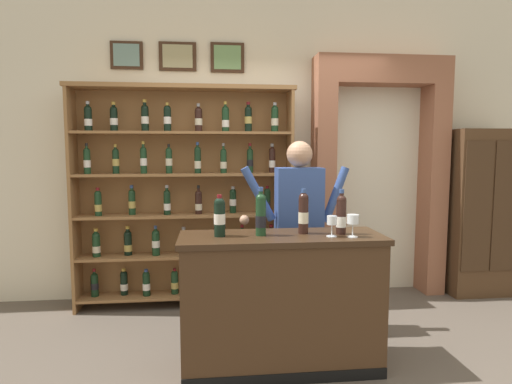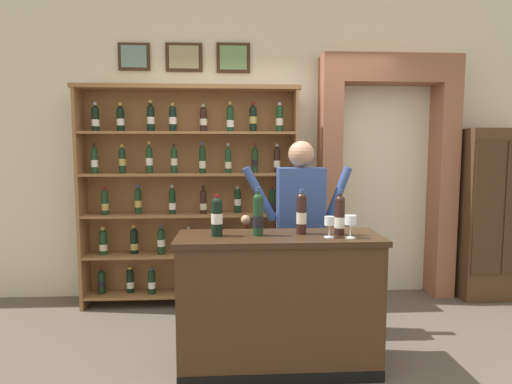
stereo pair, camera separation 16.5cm
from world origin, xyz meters
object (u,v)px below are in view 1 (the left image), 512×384
object	(u,v)px
tasting_bottle_bianco	(341,214)
shopkeeper	(299,216)
wine_glass_right	(353,221)
tasting_bottle_brunello	(261,214)
tasting_bottle_vin_santo	(220,216)
tasting_bottle_grappa	(303,212)
side_cabinet	(480,212)
tasting_counter	(281,302)
wine_shelf	(185,193)
wine_glass_spare	(332,222)

from	to	relation	value
tasting_bottle_bianco	shopkeeper	bearing A→B (deg)	105.97
tasting_bottle_bianco	wine_glass_right	xyz separation A→B (m)	(0.05, -0.11, -0.03)
shopkeeper	tasting_bottle_brunello	distance (m)	0.72
shopkeeper	tasting_bottle_brunello	world-z (taller)	shopkeeper
shopkeeper	tasting_bottle_bianco	distance (m)	0.64
tasting_bottle_vin_santo	tasting_bottle_grappa	xyz separation A→B (m)	(0.59, 0.03, 0.01)
side_cabinet	shopkeeper	size ratio (longest dim) A/B	1.09
tasting_counter	tasting_bottle_vin_santo	distance (m)	0.76
tasting_bottle_vin_santo	wine_glass_right	world-z (taller)	tasting_bottle_vin_santo
shopkeeper	wine_glass_right	size ratio (longest dim) A/B	10.47
side_cabinet	tasting_counter	xyz separation A→B (m)	(-2.39, -1.32, -0.41)
wine_shelf	tasting_bottle_vin_santo	world-z (taller)	wine_shelf
wine_shelf	tasting_bottle_grappa	size ratio (longest dim) A/B	6.80
tasting_bottle_vin_santo	shopkeeper	bearing A→B (deg)	41.01
tasting_bottle_grappa	wine_glass_right	xyz separation A→B (m)	(0.31, -0.16, -0.04)
wine_shelf	tasting_bottle_bianco	xyz separation A→B (m)	(1.16, -1.34, -0.02)
tasting_bottle_vin_santo	wine_shelf	bearing A→B (deg)	103.25
tasting_bottle_bianco	wine_glass_right	distance (m)	0.12
side_cabinet	wine_glass_right	distance (m)	2.41
tasting_counter	shopkeeper	distance (m)	0.83
tasting_bottle_vin_santo	wine_glass_spare	bearing A→B (deg)	-7.31
wine_glass_right	wine_glass_spare	bearing A→B (deg)	167.66
side_cabinet	wine_glass_right	xyz separation A→B (m)	(-1.92, -1.45, 0.19)
tasting_bottle_vin_santo	tasting_bottle_grappa	size ratio (longest dim) A/B	0.90
tasting_bottle_grappa	tasting_bottle_bianco	bearing A→B (deg)	-10.79
side_cabinet	tasting_bottle_vin_santo	world-z (taller)	side_cabinet
wine_shelf	wine_glass_spare	world-z (taller)	wine_shelf
tasting_counter	wine_glass_right	size ratio (longest dim) A/B	9.17
wine_glass_right	tasting_bottle_vin_santo	bearing A→B (deg)	171.91
shopkeeper	wine_glass_spare	bearing A→B (deg)	-83.00
tasting_bottle_brunello	wine_glass_spare	size ratio (longest dim) A/B	2.34
shopkeeper	side_cabinet	bearing A→B (deg)	18.80
tasting_bottle_vin_santo	tasting_bottle_bianco	world-z (taller)	tasting_bottle_bianco
wine_glass_spare	tasting_bottle_grappa	bearing A→B (deg)	143.03
wine_glass_right	tasting_counter	bearing A→B (deg)	165.48
tasting_bottle_grappa	tasting_bottle_bianco	size ratio (longest dim) A/B	1.00
tasting_counter	tasting_bottle_grappa	world-z (taller)	tasting_bottle_grappa
wine_shelf	side_cabinet	distance (m)	3.14
tasting_bottle_brunello	wine_glass_right	world-z (taller)	tasting_bottle_brunello
wine_shelf	side_cabinet	xyz separation A→B (m)	(3.13, -0.00, -0.24)
tasting_bottle_brunello	wine_glass_right	size ratio (longest dim) A/B	2.17
tasting_counter	wine_glass_spare	xyz separation A→B (m)	(0.33, -0.09, 0.59)
shopkeeper	tasting_bottle_vin_santo	distance (m)	0.91
tasting_counter	shopkeeper	xyz separation A→B (m)	(0.25, 0.60, 0.52)
tasting_counter	tasting_bottle_bianco	distance (m)	0.75
wine_shelf	tasting_bottle_bianco	world-z (taller)	wine_shelf
tasting_bottle_vin_santo	tasting_bottle_brunello	distance (m)	0.28
tasting_bottle_bianco	side_cabinet	bearing A→B (deg)	34.25
wine_shelf	shopkeeper	bearing A→B (deg)	-36.44
tasting_counter	shopkeeper	world-z (taller)	shopkeeper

